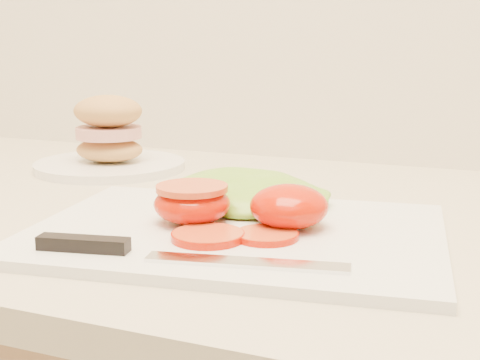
% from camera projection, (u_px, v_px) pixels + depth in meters
% --- Properties ---
extents(cutting_board, '(0.42, 0.33, 0.01)m').
position_uv_depth(cutting_board, '(236.00, 233.00, 0.64)').
color(cutting_board, silver).
rests_on(cutting_board, counter).
extents(tomato_half_dome, '(0.08, 0.08, 0.04)m').
position_uv_depth(tomato_half_dome, '(289.00, 206.00, 0.64)').
color(tomato_half_dome, red).
rests_on(tomato_half_dome, cutting_board).
extents(tomato_half_cut, '(0.08, 0.08, 0.04)m').
position_uv_depth(tomato_half_cut, '(192.00, 202.00, 0.65)').
color(tomato_half_cut, red).
rests_on(tomato_half_cut, cutting_board).
extents(tomato_slice_0, '(0.06, 0.06, 0.01)m').
position_uv_depth(tomato_slice_0, '(208.00, 236.00, 0.60)').
color(tomato_slice_0, '#D85727').
rests_on(tomato_slice_0, cutting_board).
extents(tomato_slice_1, '(0.06, 0.06, 0.01)m').
position_uv_depth(tomato_slice_1, '(266.00, 235.00, 0.60)').
color(tomato_slice_1, '#D85727').
rests_on(tomato_slice_1, cutting_board).
extents(lettuce_leaf_0, '(0.17, 0.12, 0.03)m').
position_uv_depth(lettuce_leaf_0, '(240.00, 193.00, 0.71)').
color(lettuce_leaf_0, '#94C734').
rests_on(lettuce_leaf_0, cutting_board).
extents(lettuce_leaf_1, '(0.13, 0.12, 0.02)m').
position_uv_depth(lettuce_leaf_1, '(286.00, 198.00, 0.71)').
color(lettuce_leaf_1, '#94C734').
rests_on(lettuce_leaf_1, cutting_board).
extents(knife, '(0.27, 0.06, 0.01)m').
position_uv_depth(knife, '(145.00, 251.00, 0.56)').
color(knife, silver).
rests_on(knife, cutting_board).
extents(sandwich_plate, '(0.22, 0.22, 0.11)m').
position_uv_depth(sandwich_plate, '(109.00, 144.00, 0.96)').
color(sandwich_plate, white).
rests_on(sandwich_plate, counter).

